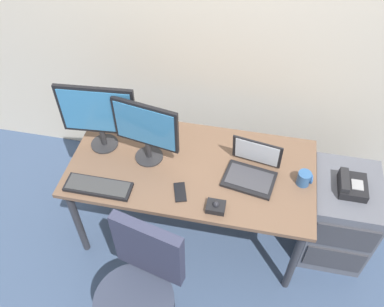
{
  "coord_description": "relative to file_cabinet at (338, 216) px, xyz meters",
  "views": [
    {
      "loc": [
        0.34,
        -1.68,
        2.69
      ],
      "look_at": [
        0.0,
        0.0,
        0.82
      ],
      "focal_mm": 38.4,
      "sensor_mm": 36.0,
      "label": 1
    }
  ],
  "objects": [
    {
      "name": "ground_plane",
      "position": [
        -1.0,
        -0.07,
        -0.33
      ],
      "size": [
        8.0,
        8.0,
        0.0
      ],
      "primitive_type": "plane",
      "color": "#384A68"
    },
    {
      "name": "back_wall",
      "position": [
        -1.0,
        0.67,
        1.07
      ],
      "size": [
        6.0,
        0.1,
        2.8
      ],
      "primitive_type": "cube",
      "color": "beige",
      "rests_on": "ground"
    },
    {
      "name": "desk",
      "position": [
        -1.0,
        -0.07,
        0.31
      ],
      "size": [
        1.56,
        0.78,
        0.7
      ],
      "color": "brown",
      "rests_on": "ground"
    },
    {
      "name": "file_cabinet",
      "position": [
        0.0,
        0.0,
        0.0
      ],
      "size": [
        0.42,
        0.53,
        0.65
      ],
      "color": "#53555F",
      "rests_on": "ground"
    },
    {
      "name": "desk_phone",
      "position": [
        -0.01,
        -0.02,
        0.36
      ],
      "size": [
        0.17,
        0.2,
        0.09
      ],
      "color": "black",
      "rests_on": "file_cabinet"
    },
    {
      "name": "office_chair",
      "position": [
        -1.14,
        -0.87,
        0.12
      ],
      "size": [
        0.52,
        0.53,
        0.97
      ],
      "color": "black",
      "rests_on": "ground"
    },
    {
      "name": "monitor_main",
      "position": [
        -1.62,
        -0.0,
        0.65
      ],
      "size": [
        0.49,
        0.18,
        0.48
      ],
      "color": "#262628",
      "rests_on": "desk"
    },
    {
      "name": "monitor_side",
      "position": [
        -1.29,
        -0.06,
        0.63
      ],
      "size": [
        0.42,
        0.18,
        0.45
      ],
      "color": "#262628",
      "rests_on": "desk"
    },
    {
      "name": "keyboard",
      "position": [
        -1.53,
        -0.36,
        0.39
      ],
      "size": [
        0.41,
        0.14,
        0.03
      ],
      "color": "black",
      "rests_on": "desk"
    },
    {
      "name": "laptop",
      "position": [
        -0.63,
        -0.07,
        0.43
      ],
      "size": [
        0.35,
        0.31,
        0.24
      ],
      "color": "black",
      "rests_on": "desk"
    },
    {
      "name": "trackball_mouse",
      "position": [
        -0.8,
        -0.37,
        0.4
      ],
      "size": [
        0.11,
        0.09,
        0.07
      ],
      "color": "black",
      "rests_on": "desk"
    },
    {
      "name": "coffee_mug",
      "position": [
        -0.31,
        -0.07,
        0.43
      ],
      "size": [
        0.09,
        0.08,
        0.09
      ],
      "color": "#2D568A",
      "rests_on": "desk"
    },
    {
      "name": "cell_phone",
      "position": [
        -1.03,
        -0.3,
        0.38
      ],
      "size": [
        0.11,
        0.16,
        0.01
      ],
      "primitive_type": "cube",
      "rotation": [
        0.0,
        0.0,
        0.31
      ],
      "color": "black",
      "rests_on": "desk"
    }
  ]
}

